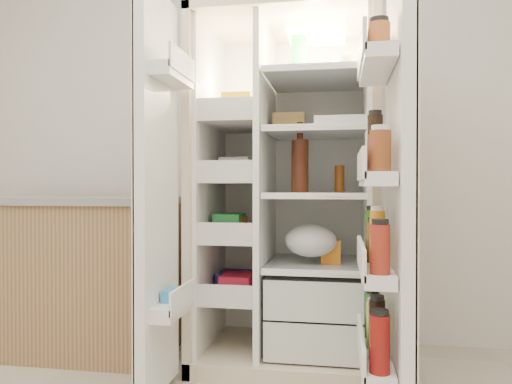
# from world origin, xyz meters

# --- Properties ---
(wall_back) EXTENTS (4.00, 0.02, 2.70)m
(wall_back) POSITION_xyz_m (0.00, 2.00, 1.35)
(wall_back) COLOR silver
(wall_back) RESTS_ON floor
(refrigerator) EXTENTS (0.92, 0.70, 1.80)m
(refrigerator) POSITION_xyz_m (0.22, 1.65, 0.74)
(refrigerator) COLOR beige
(refrigerator) RESTS_ON floor
(freezer_door) EXTENTS (0.15, 0.40, 1.72)m
(freezer_door) POSITION_xyz_m (-0.30, 1.05, 0.89)
(freezer_door) COLOR white
(freezer_door) RESTS_ON floor
(fridge_door) EXTENTS (0.17, 0.58, 1.72)m
(fridge_door) POSITION_xyz_m (0.68, 0.96, 0.87)
(fridge_door) COLOR white
(fridge_door) RESTS_ON floor
(kitchen_counter) EXTENTS (1.19, 0.63, 0.87)m
(kitchen_counter) POSITION_xyz_m (-1.02, 1.58, 0.43)
(kitchen_counter) COLOR #A17F50
(kitchen_counter) RESTS_ON floor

